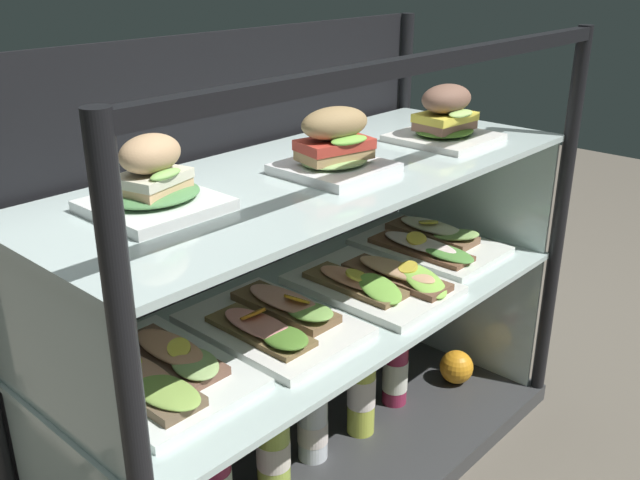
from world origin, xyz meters
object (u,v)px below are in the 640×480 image
plated_roll_sandwich_right_of_center (445,119)px  juice_bottle_front_middle (273,450)px  open_sandwich_tray_far_right (276,321)px  plated_roll_sandwich_mid_right (333,148)px  open_sandwich_tray_left_of_center (158,371)px  open_sandwich_tray_near_right_corner (378,282)px  open_sandwich_tray_center (431,242)px  juice_bottle_front_fourth (396,365)px  orange_fruit_beside_bottles (456,367)px  plated_roll_sandwich_far_right (153,185)px  juice_bottle_back_center (361,391)px  juice_bottle_front_right_end (313,422)px

plated_roll_sandwich_right_of_center → juice_bottle_front_middle: bearing=174.7°
open_sandwich_tray_far_right → plated_roll_sandwich_mid_right: bearing=-13.2°
open_sandwich_tray_left_of_center → open_sandwich_tray_far_right: bearing=-4.2°
open_sandwich_tray_near_right_corner → open_sandwich_tray_center: size_ratio=1.02×
open_sandwich_tray_center → juice_bottle_front_fourth: size_ratio=1.21×
plated_roll_sandwich_mid_right → orange_fruit_beside_bottles: size_ratio=2.10×
juice_bottle_front_middle → plated_roll_sandwich_far_right: bearing=168.5°
plated_roll_sandwich_right_of_center → juice_bottle_front_fourth: (-0.07, 0.05, -0.58)m
juice_bottle_front_middle → juice_bottle_back_center: (0.26, -0.01, 0.01)m
plated_roll_sandwich_far_right → juice_bottle_front_right_end: (0.32, -0.03, -0.59)m
plated_roll_sandwich_right_of_center → open_sandwich_tray_center: 0.31m
juice_bottle_front_right_end → plated_roll_sandwich_mid_right: bearing=-77.8°
open_sandwich_tray_near_right_corner → juice_bottle_front_middle: open_sandwich_tray_near_right_corner is taller
plated_roll_sandwich_mid_right → orange_fruit_beside_bottles: bearing=-3.5°
open_sandwich_tray_far_right → juice_bottle_front_right_end: size_ratio=1.42×
plated_roll_sandwich_mid_right → juice_bottle_front_right_end: 0.59m
open_sandwich_tray_left_of_center → open_sandwich_tray_center: (0.75, -0.01, -0.00)m
open_sandwich_tray_left_of_center → open_sandwich_tray_center: bearing=-0.8°
plated_roll_sandwich_mid_right → open_sandwich_tray_near_right_corner: bearing=-2.7°
open_sandwich_tray_center → orange_fruit_beside_bottles: (0.06, -0.06, -0.34)m
open_sandwich_tray_left_of_center → juice_bottle_back_center: (0.49, -0.02, -0.27)m
juice_bottle_front_right_end → juice_bottle_front_fourth: bearing=-2.2°
juice_bottle_front_middle → plated_roll_sandwich_mid_right: bearing=-12.4°
open_sandwich_tray_center → juice_bottle_front_middle: open_sandwich_tray_center is taller
juice_bottle_back_center → juice_bottle_front_fourth: juice_bottle_front_fourth is taller
plated_roll_sandwich_far_right → open_sandwich_tray_far_right: (0.21, -0.04, -0.30)m
open_sandwich_tray_left_of_center → open_sandwich_tray_far_right: 0.25m
plated_roll_sandwich_far_right → plated_roll_sandwich_right_of_center: 0.66m
juice_bottle_front_right_end → juice_bottle_front_fourth: size_ratio=0.85×
juice_bottle_back_center → juice_bottle_front_fourth: 0.14m
open_sandwich_tray_near_right_corner → juice_bottle_front_fourth: open_sandwich_tray_near_right_corner is taller
juice_bottle_back_center → open_sandwich_tray_center: bearing=2.7°
open_sandwich_tray_near_right_corner → plated_roll_sandwich_right_of_center: bearing=-2.0°
open_sandwich_tray_near_right_corner → open_sandwich_tray_center: open_sandwich_tray_near_right_corner is taller
juice_bottle_back_center → plated_roll_sandwich_mid_right: bearing=-169.6°
open_sandwich_tray_near_right_corner → juice_bottle_back_center: bearing=102.7°
juice_bottle_front_right_end → juice_bottle_back_center: (0.14, -0.02, 0.02)m
open_sandwich_tray_near_right_corner → juice_bottle_front_middle: size_ratio=1.37×
juice_bottle_front_middle → orange_fruit_beside_bottles: size_ratio=2.84×
plated_roll_sandwich_mid_right → juice_bottle_front_fourth: (0.27, 0.03, -0.58)m
open_sandwich_tray_left_of_center → juice_bottle_front_right_end: size_ratio=1.42×
plated_roll_sandwich_far_right → juice_bottle_front_right_end: bearing=-4.7°
open_sandwich_tray_left_of_center → juice_bottle_front_middle: open_sandwich_tray_left_of_center is taller
juice_bottle_front_middle → juice_bottle_front_fourth: 0.40m
juice_bottle_back_center → juice_bottle_front_right_end: bearing=171.7°
juice_bottle_front_middle → juice_bottle_back_center: juice_bottle_back_center is taller
juice_bottle_front_right_end → juice_bottle_back_center: juice_bottle_back_center is taller
open_sandwich_tray_near_right_corner → juice_bottle_front_middle: (-0.27, 0.04, -0.28)m
juice_bottle_front_middle → juice_bottle_front_fourth: (0.40, 0.00, 0.00)m
juice_bottle_front_middle → juice_bottle_front_right_end: bearing=5.9°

